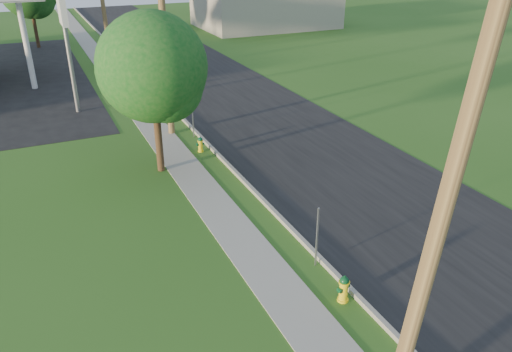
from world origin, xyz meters
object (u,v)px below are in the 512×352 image
(utility_pole_mid, at_px, (164,33))
(hydrant_near, at_px, (344,289))
(hydrant_mid, at_px, (200,144))
(hydrant_far, at_px, (150,85))
(price_pylon, at_px, (62,12))
(tree_verge, at_px, (155,72))
(utility_pole_near, at_px, (443,211))

(utility_pole_mid, height_order, hydrant_near, utility_pole_mid)
(hydrant_mid, xyz_separation_m, hydrant_far, (0.24, 10.75, 0.05))
(utility_pole_mid, relative_size, hydrant_mid, 13.46)
(price_pylon, relative_size, tree_verge, 1.04)
(price_pylon, height_order, tree_verge, price_pylon)
(hydrant_mid, relative_size, hydrant_far, 0.87)
(utility_pole_near, distance_m, utility_pole_mid, 18.00)
(utility_pole_mid, distance_m, hydrant_near, 15.23)
(utility_pole_mid, height_order, price_pylon, utility_pole_mid)
(hydrant_near, xyz_separation_m, hydrant_far, (0.10, 22.37, 0.00))
(hydrant_mid, height_order, hydrant_far, hydrant_far)
(utility_pole_near, distance_m, price_pylon, 23.83)
(utility_pole_near, height_order, hydrant_mid, utility_pole_near)
(tree_verge, relative_size, hydrant_far, 7.92)
(hydrant_near, bearing_deg, hydrant_mid, 90.68)
(utility_pole_mid, xyz_separation_m, hydrant_mid, (0.56, -2.91, -4.60))
(utility_pole_mid, height_order, hydrant_mid, utility_pole_mid)
(tree_verge, height_order, hydrant_far, tree_verge)
(utility_pole_mid, bearing_deg, hydrant_mid, -79.08)
(utility_pole_near, xyz_separation_m, tree_verge, (-1.54, 13.78, -0.55))
(hydrant_near, distance_m, hydrant_mid, 11.62)
(utility_pole_near, bearing_deg, utility_pole_mid, 90.00)
(utility_pole_mid, bearing_deg, hydrant_far, 84.19)
(hydrant_near, height_order, hydrant_mid, hydrant_near)
(utility_pole_mid, xyz_separation_m, tree_verge, (-1.54, -4.22, -0.70))
(tree_verge, bearing_deg, utility_pole_near, -83.64)
(hydrant_mid, bearing_deg, tree_verge, -148.04)
(tree_verge, relative_size, hydrant_near, 7.93)
(hydrant_near, bearing_deg, tree_verge, 102.24)
(utility_pole_near, relative_size, utility_pole_mid, 0.97)
(hydrant_mid, bearing_deg, utility_pole_mid, 100.92)
(utility_pole_mid, height_order, hydrant_far, utility_pole_mid)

